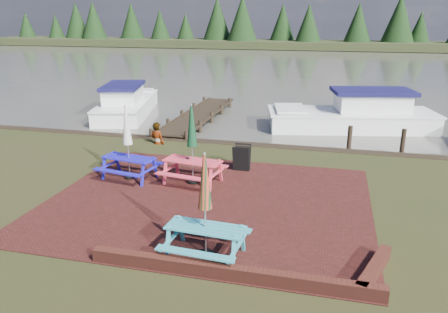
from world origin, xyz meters
TOP-DOWN VIEW (x-y plane):
  - ground at (0.00, 0.00)m, footprint 120.00×120.00m
  - paving at (0.00, 1.00)m, footprint 9.00×7.50m
  - brick_wall at (2.15, -2.42)m, footprint 6.21×1.79m
  - water at (0.00, 37.00)m, footprint 120.00×60.00m
  - far_treeline at (0.00, 66.00)m, footprint 120.00×10.00m
  - picnic_table_teal at (0.78, -1.87)m, footprint 1.81×1.63m
  - picnic_table_red at (-0.86, 2.28)m, footprint 2.03×1.86m
  - picnic_table_blue at (-2.98, 2.17)m, footprint 1.94×1.79m
  - chalkboard at (0.39, 3.78)m, footprint 0.56×0.54m
  - jetty at (-3.50, 11.28)m, footprint 1.76×9.08m
  - boat_jetty at (-7.73, 11.67)m, footprint 3.96×7.23m
  - boat_near at (4.32, 11.48)m, footprint 8.23×4.24m
  - person at (-3.67, 6.17)m, footprint 0.76×0.61m

SIDE VIEW (x-z plane):
  - ground at x=0.00m, z-range 0.00..0.00m
  - water at x=0.00m, z-range -0.01..0.01m
  - paving at x=0.00m, z-range 0.00..0.02m
  - jetty at x=-3.50m, z-range -0.39..0.61m
  - brick_wall at x=2.15m, z-range 0.00..0.30m
  - boat_jetty at x=-7.73m, z-range -0.60..1.39m
  - boat_near at x=4.32m, z-range -0.63..1.50m
  - chalkboard at x=0.39m, z-range 0.02..0.92m
  - picnic_table_teal at x=0.78m, z-range -0.35..2.01m
  - picnic_table_blue at x=-2.98m, z-range -0.36..2.02m
  - picnic_table_red at x=-0.86m, z-range -0.37..2.13m
  - person at x=-3.67m, z-range 0.00..1.80m
  - far_treeline at x=0.00m, z-range -0.77..7.33m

